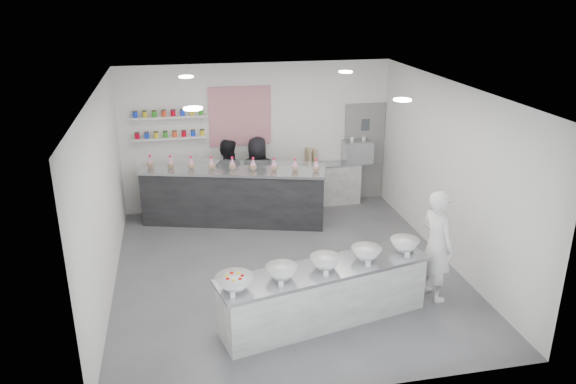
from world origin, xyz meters
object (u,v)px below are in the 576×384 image
at_px(back_bar, 234,197).
at_px(staff_left, 227,178).
at_px(espresso_ledge, 332,184).
at_px(prep_counter, 325,295).
at_px(staff_right, 258,175).
at_px(woman_prep, 437,245).
at_px(espresso_machine, 357,152).

height_order(back_bar, staff_left, staff_left).
bearing_deg(espresso_ledge, prep_counter, -107.06).
xyz_separation_m(back_bar, staff_right, (0.56, 0.46, 0.25)).
bearing_deg(woman_prep, espresso_ledge, -8.10).
bearing_deg(staff_left, woman_prep, 143.16).
relative_size(back_bar, espresso_machine, 6.03).
bearing_deg(espresso_machine, staff_right, -175.22).
height_order(espresso_ledge, woman_prep, woman_prep).
xyz_separation_m(espresso_ledge, woman_prep, (0.45, -4.02, 0.41)).
relative_size(back_bar, woman_prep, 2.09).
bearing_deg(back_bar, staff_left, 114.30).
distance_m(prep_counter, staff_right, 4.16).
relative_size(prep_counter, staff_left, 1.91).
height_order(staff_left, staff_right, staff_right).
height_order(prep_counter, staff_left, staff_left).
height_order(espresso_machine, staff_left, staff_left).
height_order(woman_prep, staff_right, woman_prep).
distance_m(staff_left, staff_right, 0.62).
distance_m(espresso_ledge, espresso_machine, 0.86).
xyz_separation_m(espresso_machine, staff_left, (-2.78, -0.18, -0.32)).
bearing_deg(back_bar, espresso_machine, 29.31).
xyz_separation_m(back_bar, woman_prep, (2.62, -3.38, 0.30)).
bearing_deg(staff_left, staff_right, -161.84).
bearing_deg(back_bar, woman_prep, -36.16).
bearing_deg(espresso_machine, woman_prep, -91.32).
height_order(prep_counter, espresso_ledge, espresso_ledge).
distance_m(back_bar, staff_right, 0.76).
bearing_deg(espresso_machine, prep_counter, -113.35).
bearing_deg(staff_left, espresso_ledge, -157.24).
bearing_deg(prep_counter, espresso_ledge, 59.88).
distance_m(prep_counter, espresso_ledge, 4.51).
xyz_separation_m(prep_counter, staff_right, (-0.29, 4.13, 0.39)).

